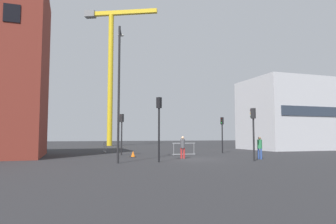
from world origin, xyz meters
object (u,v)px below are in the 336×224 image
object	(u,v)px
traffic_light_island	(222,129)
pedestrian_waiting	(260,146)
construction_crane	(111,59)
streetlamp_tall	(119,84)
traffic_light_far	(159,119)
traffic_light_corner	(253,125)
traffic_cone_on_verge	(133,154)
pedestrian_walking	(183,146)
traffic_light_median	(122,127)

from	to	relation	value
traffic_light_island	pedestrian_waiting	bearing A→B (deg)	-98.34
construction_crane	pedestrian_waiting	bearing A→B (deg)	-78.84
streetlamp_tall	traffic_light_far	world-z (taller)	streetlamp_tall
traffic_light_corner	traffic_light_far	bearing A→B (deg)	170.27
traffic_light_corner	traffic_light_island	size ratio (longest dim) A/B	1.01
traffic_cone_on_verge	streetlamp_tall	bearing A→B (deg)	-111.49
traffic_light_far	traffic_cone_on_verge	distance (m)	5.80
construction_crane	pedestrian_walking	size ratio (longest dim) A/B	14.45
traffic_light_far	traffic_light_island	size ratio (longest dim) A/B	1.19
traffic_light_island	pedestrian_walking	bearing A→B (deg)	-138.98
construction_crane	traffic_light_corner	distance (m)	37.07
traffic_light_corner	pedestrian_walking	distance (m)	5.39
traffic_light_far	pedestrian_waiting	xyz separation A→B (m)	(7.70, 0.16, -1.86)
traffic_light_median	traffic_cone_on_verge	world-z (taller)	traffic_light_median
pedestrian_walking	pedestrian_waiting	distance (m)	5.61
traffic_light_median	traffic_light_far	xyz separation A→B (m)	(1.15, -7.69, 0.36)
pedestrian_waiting	traffic_cone_on_verge	size ratio (longest dim) A/B	3.37
traffic_light_island	traffic_cone_on_verge	world-z (taller)	traffic_light_island
streetlamp_tall	traffic_cone_on_verge	distance (m)	7.15
traffic_light_median	traffic_cone_on_verge	bearing A→B (deg)	-78.40
pedestrian_walking	traffic_light_far	bearing A→B (deg)	-136.41
construction_crane	traffic_light_island	size ratio (longest dim) A/B	6.76
construction_crane	traffic_light_median	size ratio (longest dim) A/B	6.62
traffic_light_corner	traffic_cone_on_verge	xyz separation A→B (m)	(-6.99, 6.25, -2.20)
pedestrian_walking	construction_crane	bearing A→B (deg)	92.66
traffic_light_island	construction_crane	bearing A→B (deg)	106.80
traffic_light_island	traffic_cone_on_verge	bearing A→B (deg)	-163.85
traffic_light_corner	traffic_light_island	bearing A→B (deg)	74.62
pedestrian_walking	traffic_cone_on_verge	distance (m)	4.26
streetlamp_tall	traffic_light_island	distance (m)	14.01
traffic_light_far	traffic_light_island	world-z (taller)	traffic_light_far
traffic_light_corner	pedestrian_waiting	xyz separation A→B (m)	(1.34, 1.25, -1.48)
pedestrian_walking	pedestrian_waiting	xyz separation A→B (m)	(5.12, -2.30, -0.02)
traffic_light_far	pedestrian_walking	size ratio (longest dim) A/B	2.54
pedestrian_waiting	traffic_cone_on_verge	bearing A→B (deg)	149.01
traffic_light_median	traffic_light_island	size ratio (longest dim) A/B	1.02
streetlamp_tall	pedestrian_waiting	size ratio (longest dim) A/B	5.36
traffic_light_median	pedestrian_waiting	size ratio (longest dim) A/B	2.22
construction_crane	pedestrian_waiting	world-z (taller)	construction_crane
construction_crane	traffic_light_far	size ratio (longest dim) A/B	5.68
traffic_light_corner	pedestrian_walking	xyz separation A→B (m)	(-3.78, 3.55, -1.46)
construction_crane	streetlamp_tall	world-z (taller)	construction_crane
construction_crane	streetlamp_tall	xyz separation A→B (m)	(-3.73, -33.15, -10.11)
traffic_light_median	pedestrian_waiting	distance (m)	11.72
traffic_light_island	pedestrian_waiting	size ratio (longest dim) A/B	2.18
traffic_light_far	traffic_light_median	bearing A→B (deg)	98.50
construction_crane	traffic_light_corner	size ratio (longest dim) A/B	6.68
traffic_light_median	traffic_light_far	distance (m)	7.78
pedestrian_walking	streetlamp_tall	bearing A→B (deg)	-156.35
pedestrian_walking	traffic_cone_on_verge	xyz separation A→B (m)	(-3.21, 2.70, -0.74)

